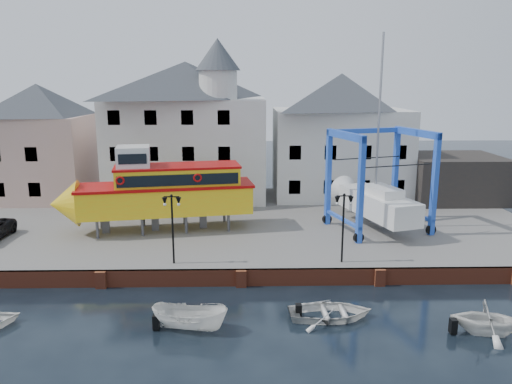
{
  "coord_description": "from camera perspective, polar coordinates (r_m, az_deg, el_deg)",
  "views": [
    {
      "loc": [
        0.28,
        -26.83,
        11.63
      ],
      "look_at": [
        1.0,
        7.0,
        4.0
      ],
      "focal_mm": 35.0,
      "sensor_mm": 36.0,
      "label": 1
    }
  ],
  "objects": [
    {
      "name": "tour_boat",
      "position": [
        36.19,
        -11.54,
        0.1
      ],
      "size": [
        14.44,
        5.62,
        6.13
      ],
      "rotation": [
        0.0,
        0.0,
        0.17
      ],
      "color": "#59595E",
      "rests_on": "hardstanding"
    },
    {
      "name": "hardstanding",
      "position": [
        39.44,
        -1.58,
        -3.69
      ],
      "size": [
        44.0,
        22.0,
        1.0
      ],
      "primitive_type": "cube",
      "color": "#656159",
      "rests_on": "ground"
    },
    {
      "name": "ground",
      "position": [
        29.24,
        -1.7,
        -10.73
      ],
      "size": [
        140.0,
        140.0,
        0.0
      ],
      "primitive_type": "plane",
      "color": "black",
      "rests_on": "ground"
    },
    {
      "name": "shed_dark",
      "position": [
        48.44,
        21.55,
        1.55
      ],
      "size": [
        8.0,
        7.0,
        4.0
      ],
      "primitive_type": "cube",
      "color": "#272523",
      "rests_on": "hardstanding"
    },
    {
      "name": "lamp_post_left",
      "position": [
        29.32,
        -9.58,
        -2.21
      ],
      "size": [
        1.12,
        0.32,
        4.2
      ],
      "color": "black",
      "rests_on": "hardstanding"
    },
    {
      "name": "building_white_right",
      "position": [
        46.92,
        9.56,
        6.37
      ],
      "size": [
        12.0,
        8.0,
        11.2
      ],
      "color": "silver",
      "rests_on": "hardstanding"
    },
    {
      "name": "motorboat_a",
      "position": [
        24.86,
        -7.54,
        -15.31
      ],
      "size": [
        3.94,
        2.13,
        1.44
      ],
      "primitive_type": "imported",
      "rotation": [
        0.0,
        0.0,
        1.37
      ],
      "color": "white",
      "rests_on": "ground"
    },
    {
      "name": "lamp_post_right",
      "position": [
        29.56,
        9.98,
        -2.1
      ],
      "size": [
        1.12,
        0.32,
        4.2
      ],
      "color": "black",
      "rests_on": "hardstanding"
    },
    {
      "name": "travel_lift",
      "position": [
        37.6,
        13.16,
        -0.43
      ],
      "size": [
        7.62,
        9.42,
        13.81
      ],
      "rotation": [
        0.0,
        0.0,
        0.3
      ],
      "color": "blue",
      "rests_on": "hardstanding"
    },
    {
      "name": "building_white_main",
      "position": [
        45.72,
        -7.74,
        7.21
      ],
      "size": [
        14.0,
        8.3,
        14.0
      ],
      "color": "silver",
      "rests_on": "hardstanding"
    },
    {
      "name": "motorboat_c",
      "position": [
        26.61,
        24.81,
        -14.47
      ],
      "size": [
        3.85,
        3.5,
        1.75
      ],
      "primitive_type": "imported",
      "rotation": [
        0.0,
        0.0,
        1.36
      ],
      "color": "white",
      "rests_on": "ground"
    },
    {
      "name": "motorboat_b",
      "position": [
        25.97,
        8.49,
        -14.04
      ],
      "size": [
        4.3,
        3.15,
        0.87
      ],
      "primitive_type": "imported",
      "rotation": [
        0.0,
        0.0,
        1.61
      ],
      "color": "white",
      "rests_on": "ground"
    },
    {
      "name": "building_pink",
      "position": [
        48.72,
        -23.35,
        5.21
      ],
      "size": [
        8.0,
        7.0,
        10.3
      ],
      "color": "#C29B91",
      "rests_on": "hardstanding"
    },
    {
      "name": "quay_wall",
      "position": [
        29.15,
        -1.7,
        -9.75
      ],
      "size": [
        44.0,
        0.47,
        1.0
      ],
      "color": "brown",
      "rests_on": "ground"
    }
  ]
}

